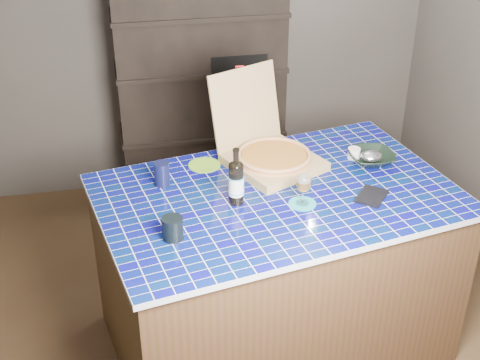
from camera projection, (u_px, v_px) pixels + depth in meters
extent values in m
plane|color=#4F3A21|center=(241.00, 318.00, 4.06)|extent=(3.50, 3.50, 0.00)
plane|color=#49453F|center=(195.00, 30.00, 4.92)|extent=(3.50, 0.00, 3.50)
cube|color=black|center=(201.00, 86.00, 4.91)|extent=(1.20, 0.40, 1.80)
cube|color=black|center=(235.00, 57.00, 4.79)|extent=(0.40, 0.32, 0.12)
cube|color=#47281B|center=(275.00, 273.00, 3.67)|extent=(1.94, 1.42, 0.96)
cube|color=#041A4A|center=(277.00, 196.00, 3.42)|extent=(1.99, 1.47, 0.03)
cube|color=tan|center=(274.00, 163.00, 3.65)|extent=(0.58, 0.58, 0.05)
cube|color=tan|center=(245.00, 107.00, 3.71)|extent=(0.44, 0.28, 0.43)
cylinder|color=#B87A4C|center=(274.00, 158.00, 3.63)|extent=(0.41, 0.41, 0.01)
cylinder|color=maroon|center=(274.00, 156.00, 3.62)|extent=(0.35, 0.35, 0.01)
torus|color=#B87A4C|center=(274.00, 155.00, 3.62)|extent=(0.41, 0.41, 0.02)
cylinder|color=black|center=(236.00, 184.00, 3.29)|extent=(0.07, 0.07, 0.21)
ellipsoid|color=black|center=(236.00, 166.00, 3.23)|extent=(0.07, 0.07, 0.04)
cylinder|color=black|center=(236.00, 157.00, 3.21)|extent=(0.03, 0.03, 0.08)
cylinder|color=silver|center=(236.00, 186.00, 3.29)|extent=(0.08, 0.08, 0.09)
cylinder|color=#41A0DE|center=(236.00, 191.00, 3.31)|extent=(0.08, 0.08, 0.01)
cylinder|color=#41A0DE|center=(236.00, 177.00, 3.27)|extent=(0.08, 0.08, 0.01)
cylinder|color=teal|center=(302.00, 204.00, 3.32)|extent=(0.14, 0.14, 0.01)
cylinder|color=white|center=(302.00, 203.00, 3.32)|extent=(0.07, 0.07, 0.00)
cylinder|color=white|center=(303.00, 196.00, 3.30)|extent=(0.01, 0.01, 0.07)
ellipsoid|color=white|center=(304.00, 183.00, 3.26)|extent=(0.07, 0.07, 0.10)
cylinder|color=#B0731C|center=(303.00, 184.00, 3.27)|extent=(0.06, 0.06, 0.05)
cylinder|color=white|center=(304.00, 180.00, 3.25)|extent=(0.06, 0.06, 0.02)
cylinder|color=black|center=(173.00, 228.00, 3.04)|extent=(0.10, 0.10, 0.11)
cube|color=black|center=(372.00, 196.00, 3.38)|extent=(0.21, 0.22, 0.01)
imported|color=black|center=(371.00, 158.00, 3.68)|extent=(0.25, 0.25, 0.06)
ellipsoid|color=#ACADB8|center=(371.00, 156.00, 3.68)|extent=(0.12, 0.10, 0.06)
cylinder|color=white|center=(354.00, 153.00, 3.73)|extent=(0.07, 0.07, 0.06)
cylinder|color=black|center=(162.00, 174.00, 3.46)|extent=(0.08, 0.08, 0.13)
cylinder|color=#76B226|center=(204.00, 165.00, 3.67)|extent=(0.18, 0.18, 0.01)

